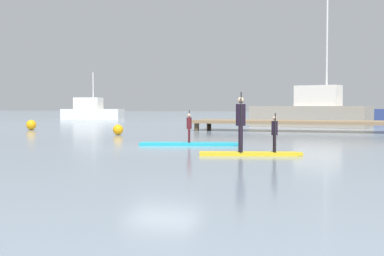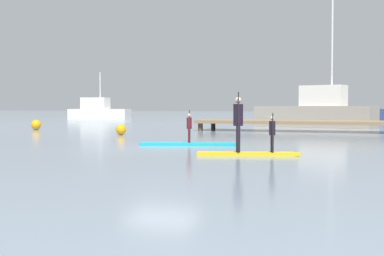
{
  "view_description": "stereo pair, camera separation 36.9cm",
  "coord_description": "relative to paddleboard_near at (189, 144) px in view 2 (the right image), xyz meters",
  "views": [
    {
      "loc": [
        6.94,
        -16.95,
        1.44
      ],
      "look_at": [
        0.58,
        1.42,
        0.64
      ],
      "focal_mm": 50.03,
      "sensor_mm": 36.0,
      "label": 1
    },
    {
      "loc": [
        7.29,
        -16.83,
        1.44
      ],
      "look_at": [
        0.58,
        1.42,
        0.64
      ],
      "focal_mm": 50.03,
      "sensor_mm": 36.0,
      "label": 2
    }
  ],
  "objects": [
    {
      "name": "paddleboard_far",
      "position": [
        3.03,
        -3.21,
        0.0
      ],
      "size": [
        2.98,
        1.29,
        0.1
      ],
      "color": "gold",
      "rests_on": "ground"
    },
    {
      "name": "fishing_boat_green_midground",
      "position": [
        2.33,
        17.84,
        0.94
      ],
      "size": [
        8.23,
        4.02,
        8.35
      ],
      "color": "#9E9384",
      "rests_on": "ground"
    },
    {
      "name": "mooring_buoy_mid",
      "position": [
        -5.65,
        5.42,
        0.21
      ],
      "size": [
        0.52,
        0.52,
        0.52
      ],
      "primitive_type": "sphere",
      "color": "orange",
      "rests_on": "ground"
    },
    {
      "name": "paddler_adult",
      "position": [
        2.76,
        -3.29,
        0.97
      ],
      "size": [
        0.35,
        0.49,
        1.74
      ],
      "color": "black",
      "rests_on": "paddleboard_far"
    },
    {
      "name": "paddler_child_solo",
      "position": [
        0.01,
        0.02,
        0.64
      ],
      "size": [
        0.23,
        0.37,
        1.18
      ],
      "color": "#4C1419",
      "rests_on": "paddleboard_near"
    },
    {
      "name": "ground_plane",
      "position": [
        -0.44,
        -1.48,
        -0.05
      ],
      "size": [
        240.0,
        240.0,
        0.0
      ],
      "primitive_type": "plane",
      "color": "gray"
    },
    {
      "name": "paddler_child_front",
      "position": [
        3.71,
        -3.02,
        0.63
      ],
      "size": [
        0.23,
        0.37,
        1.13
      ],
      "color": "black",
      "rests_on": "paddleboard_far"
    },
    {
      "name": "mooring_buoy_near",
      "position": [
        -13.17,
        8.77,
        0.25
      ],
      "size": [
        0.6,
        0.6,
        0.6
      ],
      "primitive_type": "sphere",
      "color": "orange",
      "rests_on": "ground"
    },
    {
      "name": "motor_boat_small_navy",
      "position": [
        -22.53,
        32.32,
        0.84
      ],
      "size": [
        6.74,
        2.86,
        5.06
      ],
      "color": "silver",
      "rests_on": "ground"
    },
    {
      "name": "paddleboard_near",
      "position": [
        0.0,
        0.0,
        0.0
      ],
      "size": [
        3.64,
        1.79,
        0.1
      ],
      "color": "#1E9EB2",
      "rests_on": "ground"
    },
    {
      "name": "floating_dock",
      "position": [
        2.8,
        12.1,
        0.47
      ],
      "size": [
        12.93,
        3.0,
        0.62
      ],
      "color": "#846B4C",
      "rests_on": "ground"
    }
  ]
}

